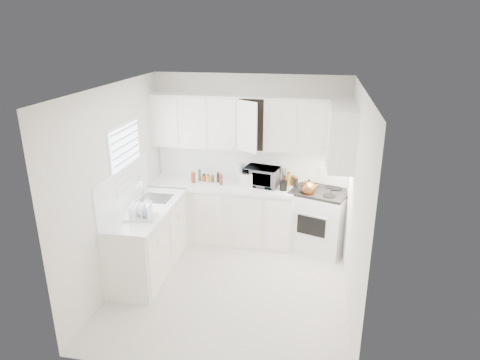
% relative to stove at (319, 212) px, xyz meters
% --- Properties ---
extents(floor, '(3.20, 3.20, 0.00)m').
position_rel_stove_xyz_m(floor, '(-1.12, -1.26, -0.62)').
color(floor, silver).
rests_on(floor, ground).
extents(ceiling, '(3.20, 3.20, 0.00)m').
position_rel_stove_xyz_m(ceiling, '(-1.12, -1.26, 1.98)').
color(ceiling, white).
rests_on(ceiling, ground).
extents(wall_back, '(3.00, 0.00, 3.00)m').
position_rel_stove_xyz_m(wall_back, '(-1.12, 0.34, 0.68)').
color(wall_back, white).
rests_on(wall_back, ground).
extents(wall_front, '(3.00, 0.00, 3.00)m').
position_rel_stove_xyz_m(wall_front, '(-1.12, -2.86, 0.68)').
color(wall_front, white).
rests_on(wall_front, ground).
extents(wall_left, '(0.00, 3.20, 3.20)m').
position_rel_stove_xyz_m(wall_left, '(-2.62, -1.26, 0.68)').
color(wall_left, white).
rests_on(wall_left, ground).
extents(wall_right, '(0.00, 3.20, 3.20)m').
position_rel_stove_xyz_m(wall_right, '(0.38, -1.26, 0.68)').
color(wall_right, white).
rests_on(wall_right, ground).
extents(window_blinds, '(0.06, 0.96, 1.06)m').
position_rel_stove_xyz_m(window_blinds, '(-2.60, -0.91, 0.93)').
color(window_blinds, white).
rests_on(window_blinds, wall_left).
extents(lower_cabinets_back, '(2.22, 0.60, 0.90)m').
position_rel_stove_xyz_m(lower_cabinets_back, '(-1.51, 0.04, -0.17)').
color(lower_cabinets_back, white).
rests_on(lower_cabinets_back, floor).
extents(lower_cabinets_left, '(0.60, 1.60, 0.90)m').
position_rel_stove_xyz_m(lower_cabinets_left, '(-2.32, -1.06, -0.17)').
color(lower_cabinets_left, white).
rests_on(lower_cabinets_left, floor).
extents(countertop_back, '(2.24, 0.64, 0.05)m').
position_rel_stove_xyz_m(countertop_back, '(-1.51, 0.03, 0.31)').
color(countertop_back, white).
rests_on(countertop_back, lower_cabinets_back).
extents(countertop_left, '(0.64, 1.62, 0.05)m').
position_rel_stove_xyz_m(countertop_left, '(-2.31, -1.06, 0.31)').
color(countertop_left, white).
rests_on(countertop_left, lower_cabinets_left).
extents(backsplash_back, '(2.98, 0.02, 0.55)m').
position_rel_stove_xyz_m(backsplash_back, '(-1.12, 0.33, 0.61)').
color(backsplash_back, white).
rests_on(backsplash_back, wall_back).
extents(backsplash_left, '(0.02, 1.60, 0.55)m').
position_rel_stove_xyz_m(backsplash_left, '(-2.61, -1.06, 0.61)').
color(backsplash_left, white).
rests_on(backsplash_left, wall_left).
extents(upper_cabinets_back, '(3.00, 0.33, 0.80)m').
position_rel_stove_xyz_m(upper_cabinets_back, '(-1.12, 0.18, 0.88)').
color(upper_cabinets_back, white).
rests_on(upper_cabinets_back, wall_back).
extents(upper_cabinets_right, '(0.33, 0.90, 0.80)m').
position_rel_stove_xyz_m(upper_cabinets_right, '(0.22, -0.44, 0.88)').
color(upper_cabinets_right, white).
rests_on(upper_cabinets_right, wall_right).
extents(sink, '(0.42, 0.38, 0.30)m').
position_rel_stove_xyz_m(sink, '(-2.31, -0.71, 0.45)').
color(sink, gray).
rests_on(sink, countertop_left).
extents(stove, '(0.97, 0.89, 1.23)m').
position_rel_stove_xyz_m(stove, '(0.00, 0.00, 0.00)').
color(stove, white).
rests_on(stove, floor).
extents(tea_kettle, '(0.29, 0.25, 0.25)m').
position_rel_stove_xyz_m(tea_kettle, '(-0.18, -0.16, 0.45)').
color(tea_kettle, '#9C592A').
rests_on(tea_kettle, stove).
extents(frying_pan, '(0.29, 0.43, 0.04)m').
position_rel_stove_xyz_m(frying_pan, '(0.18, 0.16, 0.35)').
color(frying_pan, black).
rests_on(frying_pan, stove).
extents(microwave, '(0.56, 0.39, 0.35)m').
position_rel_stove_xyz_m(microwave, '(-0.90, 0.09, 0.51)').
color(microwave, gray).
rests_on(microwave, countertop_back).
extents(rice_cooker, '(0.27, 0.27, 0.25)m').
position_rel_stove_xyz_m(rice_cooker, '(-1.11, 0.03, 0.46)').
color(rice_cooker, white).
rests_on(rice_cooker, countertop_back).
extents(paper_towel, '(0.12, 0.12, 0.27)m').
position_rel_stove_xyz_m(paper_towel, '(-1.28, 0.26, 0.47)').
color(paper_towel, white).
rests_on(paper_towel, countertop_back).
extents(utensil_crock, '(0.14, 0.14, 0.36)m').
position_rel_stove_xyz_m(utensil_crock, '(-0.55, -0.06, 0.52)').
color(utensil_crock, black).
rests_on(utensil_crock, countertop_back).
extents(dish_rack, '(0.43, 0.35, 0.21)m').
position_rel_stove_xyz_m(dish_rack, '(-2.26, -1.37, 0.44)').
color(dish_rack, white).
rests_on(dish_rack, countertop_left).
extents(spice_left_0, '(0.06, 0.06, 0.13)m').
position_rel_stove_xyz_m(spice_left_0, '(-1.97, 0.16, 0.40)').
color(spice_left_0, maroon).
rests_on(spice_left_0, countertop_back).
extents(spice_left_1, '(0.06, 0.06, 0.13)m').
position_rel_stove_xyz_m(spice_left_1, '(-1.89, 0.07, 0.40)').
color(spice_left_1, '#297C42').
rests_on(spice_left_1, countertop_back).
extents(spice_left_2, '(0.06, 0.06, 0.13)m').
position_rel_stove_xyz_m(spice_left_2, '(-1.82, 0.16, 0.40)').
color(spice_left_2, '#D4461C').
rests_on(spice_left_2, countertop_back).
extents(spice_left_3, '(0.06, 0.06, 0.13)m').
position_rel_stove_xyz_m(spice_left_3, '(-1.74, 0.07, 0.40)').
color(spice_left_3, gold).
rests_on(spice_left_3, countertop_back).
extents(spice_left_4, '(0.06, 0.06, 0.13)m').
position_rel_stove_xyz_m(spice_left_4, '(-1.67, 0.16, 0.40)').
color(spice_left_4, brown).
rests_on(spice_left_4, countertop_back).
extents(spice_left_5, '(0.06, 0.06, 0.13)m').
position_rel_stove_xyz_m(spice_left_5, '(-1.59, 0.07, 0.40)').
color(spice_left_5, black).
rests_on(spice_left_5, countertop_back).
extents(spice_left_6, '(0.06, 0.06, 0.13)m').
position_rel_stove_xyz_m(spice_left_6, '(-1.52, 0.16, 0.40)').
color(spice_left_6, maroon).
rests_on(spice_left_6, countertop_back).
extents(sauce_right_0, '(0.06, 0.06, 0.19)m').
position_rel_stove_xyz_m(sauce_right_0, '(-0.54, 0.20, 0.43)').
color(sauce_right_0, '#D4461C').
rests_on(sauce_right_0, countertop_back).
extents(sauce_right_1, '(0.06, 0.06, 0.19)m').
position_rel_stove_xyz_m(sauce_right_1, '(-0.48, 0.14, 0.43)').
color(sauce_right_1, gold).
rests_on(sauce_right_1, countertop_back).
extents(sauce_right_2, '(0.06, 0.06, 0.19)m').
position_rel_stove_xyz_m(sauce_right_2, '(-0.43, 0.20, 0.43)').
color(sauce_right_2, brown).
rests_on(sauce_right_2, countertop_back).
extents(sauce_right_3, '(0.06, 0.06, 0.19)m').
position_rel_stove_xyz_m(sauce_right_3, '(-0.37, 0.14, 0.43)').
color(sauce_right_3, black).
rests_on(sauce_right_3, countertop_back).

